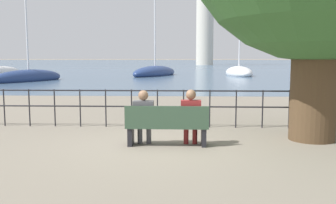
% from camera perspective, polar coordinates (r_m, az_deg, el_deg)
% --- Properties ---
extents(ground_plane, '(1000.00, 1000.00, 0.00)m').
position_cam_1_polar(ground_plane, '(8.34, -0.14, -6.60)').
color(ground_plane, gray).
extents(harbor_water, '(600.00, 300.00, 0.01)m').
position_cam_1_polar(harbor_water, '(168.70, 2.23, 6.13)').
color(harbor_water, '#47607A').
rests_on(harbor_water, ground_plane).
extents(park_bench, '(1.81, 0.45, 0.90)m').
position_cam_1_polar(park_bench, '(8.18, -0.16, -3.75)').
color(park_bench, '#334C38').
rests_on(park_bench, ground_plane).
extents(seated_person_left, '(0.44, 0.35, 1.22)m').
position_cam_1_polar(seated_person_left, '(8.26, -3.75, -1.96)').
color(seated_person_left, '#4C4C51').
rests_on(seated_person_left, ground_plane).
extents(seated_person_right, '(0.44, 0.35, 1.24)m').
position_cam_1_polar(seated_person_right, '(8.21, 3.49, -1.94)').
color(seated_person_right, maroon).
rests_on(seated_person_right, ground_plane).
extents(promenade_railing, '(13.79, 0.04, 1.05)m').
position_cam_1_polar(promenade_railing, '(10.35, 0.38, -0.07)').
color(promenade_railing, black).
rests_on(promenade_railing, ground_plane).
extents(sailboat_0, '(4.42, 7.35, 9.23)m').
position_cam_1_polar(sailboat_0, '(32.71, -20.46, 3.53)').
color(sailboat_0, navy).
rests_on(sailboat_0, ground_plane).
extents(sailboat_3, '(5.52, 8.52, 10.90)m').
position_cam_1_polar(sailboat_3, '(40.01, -1.99, 4.50)').
color(sailboat_3, navy).
rests_on(sailboat_3, ground_plane).
extents(sailboat_4, '(3.12, 6.42, 8.27)m').
position_cam_1_polar(sailboat_4, '(40.72, 10.75, 4.40)').
color(sailboat_4, white).
rests_on(sailboat_4, ground_plane).
extents(harbor_lighthouse, '(4.43, 4.43, 28.76)m').
position_cam_1_polar(harbor_lighthouse, '(98.90, 5.66, 13.40)').
color(harbor_lighthouse, beige).
rests_on(harbor_lighthouse, ground_plane).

